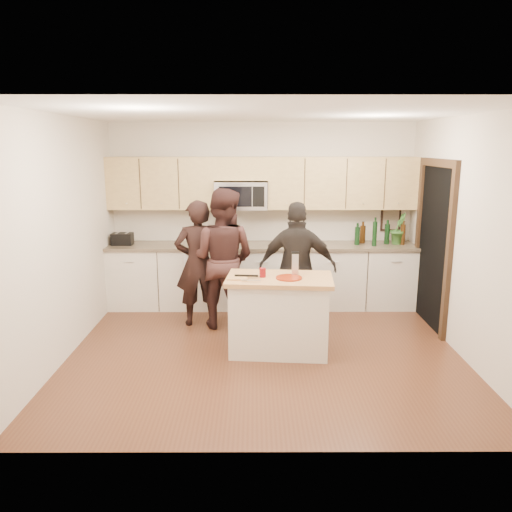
{
  "coord_description": "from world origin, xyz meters",
  "views": [
    {
      "loc": [
        -0.12,
        -5.5,
        2.37
      ],
      "look_at": [
        -0.1,
        0.35,
        1.06
      ],
      "focal_mm": 35.0,
      "sensor_mm": 36.0,
      "label": 1
    }
  ],
  "objects_px": {
    "woman_center": "(223,259)",
    "woman_right": "(297,268)",
    "toaster": "(122,239)",
    "island": "(279,314)",
    "woman_left": "(198,263)"
  },
  "relations": [
    {
      "from": "woman_center",
      "to": "woman_right",
      "type": "distance_m",
      "value": 0.98
    },
    {
      "from": "woman_center",
      "to": "toaster",
      "type": "bearing_deg",
      "value": -9.44
    },
    {
      "from": "toaster",
      "to": "woman_right",
      "type": "height_order",
      "value": "woman_right"
    },
    {
      "from": "toaster",
      "to": "woman_center",
      "type": "relative_size",
      "value": 0.16
    },
    {
      "from": "island",
      "to": "woman_center",
      "type": "height_order",
      "value": "woman_center"
    },
    {
      "from": "island",
      "to": "woman_left",
      "type": "relative_size",
      "value": 0.75
    },
    {
      "from": "toaster",
      "to": "woman_right",
      "type": "bearing_deg",
      "value": -22.71
    },
    {
      "from": "woman_center",
      "to": "island",
      "type": "bearing_deg",
      "value": 148.59
    },
    {
      "from": "island",
      "to": "toaster",
      "type": "distance_m",
      "value": 2.84
    },
    {
      "from": "woman_left",
      "to": "woman_right",
      "type": "height_order",
      "value": "woman_right"
    },
    {
      "from": "woman_left",
      "to": "woman_right",
      "type": "bearing_deg",
      "value": 154.9
    },
    {
      "from": "woman_left",
      "to": "woman_center",
      "type": "xyz_separation_m",
      "value": [
        0.33,
        -0.07,
        0.08
      ]
    },
    {
      "from": "island",
      "to": "woman_right",
      "type": "xyz_separation_m",
      "value": [
        0.26,
        0.65,
        0.39
      ]
    },
    {
      "from": "woman_left",
      "to": "toaster",
      "type": "bearing_deg",
      "value": -45.66
    },
    {
      "from": "woman_left",
      "to": "island",
      "type": "bearing_deg",
      "value": 125.02
    }
  ]
}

